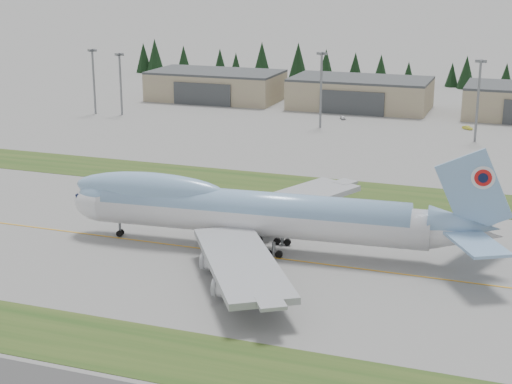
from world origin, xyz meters
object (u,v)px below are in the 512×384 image
at_px(service_vehicle_a, 343,119).
at_px(service_vehicle_b, 467,129).
at_px(boeing_747_freighter, 253,212).
at_px(hangar_center, 360,93).
at_px(hangar_left, 216,85).

bearing_deg(service_vehicle_a, service_vehicle_b, -29.56).
xyz_separation_m(boeing_747_freighter, service_vehicle_a, (-13.67, 124.65, -6.88)).
distance_m(hangar_center, service_vehicle_a, 22.75).
distance_m(hangar_left, service_vehicle_a, 58.74).
xyz_separation_m(hangar_center, service_vehicle_b, (39.28, -25.35, -5.39)).
bearing_deg(hangar_center, hangar_left, 180.00).
distance_m(service_vehicle_a, service_vehicle_b, 40.25).
bearing_deg(boeing_747_freighter, service_vehicle_a, 91.99).
relative_size(boeing_747_freighter, service_vehicle_b, 23.15).
xyz_separation_m(boeing_747_freighter, hangar_center, (-12.83, 146.74, -1.49)).
xyz_separation_m(service_vehicle_a, service_vehicle_b, (40.12, -3.27, 0.00)).
relative_size(hangar_center, service_vehicle_a, 13.82).
bearing_deg(hangar_left, boeing_747_freighter, -65.19).
bearing_deg(boeing_747_freighter, service_vehicle_b, 73.44).
relative_size(hangar_left, service_vehicle_b, 14.04).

